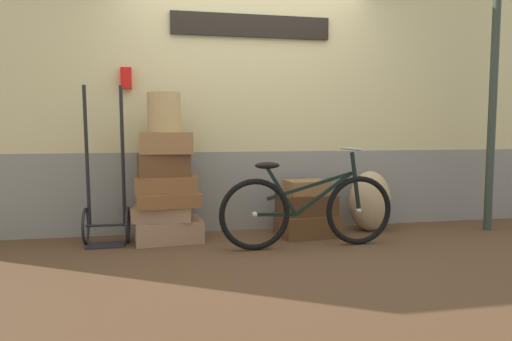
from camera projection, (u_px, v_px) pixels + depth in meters
name	position (u px, v px, depth m)	size (l,w,h in m)	color
ground	(263.00, 251.00, 4.14)	(8.72, 5.20, 0.06)	#513823
station_building	(246.00, 92.00, 4.84)	(6.72, 0.74, 2.87)	gray
suitcase_0	(168.00, 230.00, 4.37)	(0.61, 0.44, 0.21)	#937051
suitcase_1	(163.00, 212.00, 4.34)	(0.53, 0.39, 0.14)	#937051
suitcase_2	(169.00, 199.00, 4.30)	(0.57, 0.41, 0.12)	brown
suitcase_3	(167.00, 184.00, 4.33)	(0.55, 0.39, 0.15)	brown
suitcase_4	(163.00, 165.00, 4.31)	(0.46, 0.33, 0.21)	brown
suitcase_5	(167.00, 143.00, 4.28)	(0.47, 0.36, 0.20)	olive
suitcase_6	(307.00, 225.00, 4.61)	(0.55, 0.45, 0.21)	brown
suitcase_7	(306.00, 204.00, 4.61)	(0.54, 0.41, 0.20)	#4C2D19
suitcase_8	(307.00, 187.00, 4.59)	(0.39, 0.30, 0.14)	olive
wicker_basket	(164.00, 113.00, 4.24)	(0.30, 0.30, 0.36)	tan
luggage_trolley	(106.00, 210.00, 4.26)	(0.40, 0.39, 1.44)	black
burlap_sack	(370.00, 201.00, 4.80)	(0.43, 0.36, 0.62)	tan
bicycle	(308.00, 210.00, 4.12)	(1.59, 0.46, 0.89)	black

